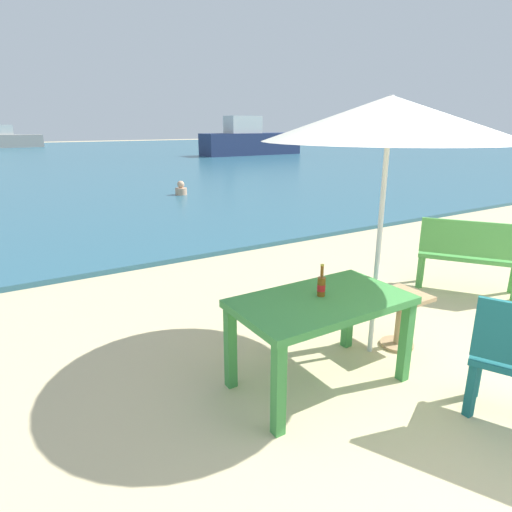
{
  "coord_description": "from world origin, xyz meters",
  "views": [
    {
      "loc": [
        -2.99,
        -1.1,
        2.07
      ],
      "look_at": [
        -0.44,
        3.0,
        0.6
      ],
      "focal_mm": 30.29,
      "sensor_mm": 36.0,
      "label": 1
    }
  ],
  "objects": [
    {
      "name": "boat_barge",
      "position": [
        -0.73,
        44.62,
        0.78
      ],
      "size": [
        5.39,
        1.47,
        1.96
      ],
      "color": "gray",
      "rests_on": "sea_water"
    },
    {
      "name": "boat_fishing_trawler",
      "position": [
        12.65,
        24.89,
        0.99
      ],
      "size": [
        6.97,
        1.9,
        2.53
      ],
      "color": "navy",
      "rests_on": "sea_water"
    },
    {
      "name": "beer_bottle_amber",
      "position": [
        -0.85,
        1.35,
        0.85
      ],
      "size": [
        0.07,
        0.07,
        0.26
      ],
      "color": "brown",
      "rests_on": "picnic_table_green"
    },
    {
      "name": "sea_water",
      "position": [
        0.0,
        30.0,
        0.04
      ],
      "size": [
        120.0,
        50.0,
        0.08
      ],
      "primitive_type": "cube",
      "color": "#2D6075",
      "rests_on": "ground_plane"
    },
    {
      "name": "swimmer_person",
      "position": [
        1.85,
        10.88,
        0.24
      ],
      "size": [
        0.34,
        0.34,
        0.41
      ],
      "color": "tan",
      "rests_on": "sea_water"
    },
    {
      "name": "bench_green_left",
      "position": [
        2.04,
        1.9,
        0.54
      ],
      "size": [
        0.98,
        1.19,
        0.95
      ],
      "color": "#4C9E47",
      "rests_on": "ground_plane"
    },
    {
      "name": "picnic_table_green",
      "position": [
        -0.88,
        1.31,
        0.65
      ],
      "size": [
        1.4,
        0.8,
        0.76
      ],
      "color": "#3D8C42",
      "rests_on": "ground_plane"
    },
    {
      "name": "side_table_wood",
      "position": [
        0.18,
        1.39,
        0.35
      ],
      "size": [
        0.44,
        0.44,
        0.54
      ],
      "color": "tan",
      "rests_on": "ground_plane"
    },
    {
      "name": "patio_umbrella",
      "position": [
        -0.12,
        1.46,
        2.12
      ],
      "size": [
        2.1,
        2.1,
        2.3
      ],
      "color": "silver",
      "rests_on": "ground_plane"
    }
  ]
}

